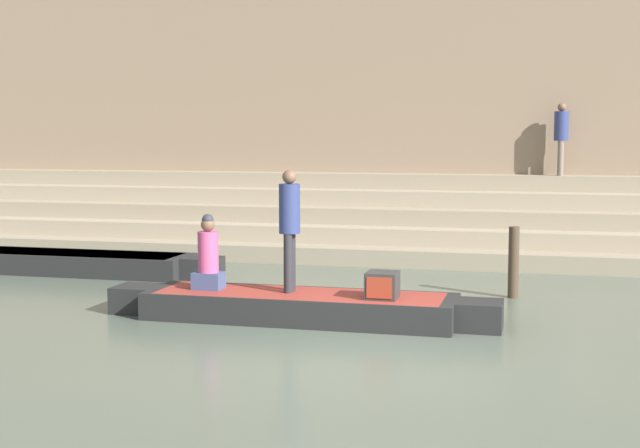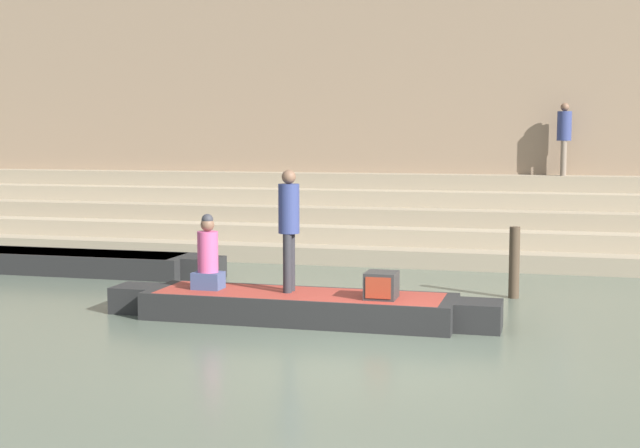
# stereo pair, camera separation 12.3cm
# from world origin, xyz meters

# --- Properties ---
(ground_plane) EXTENTS (120.00, 120.00, 0.00)m
(ground_plane) POSITION_xyz_m (0.00, 0.00, 0.00)
(ground_plane) COLOR #566051
(ghat_steps) EXTENTS (36.00, 3.51, 1.79)m
(ghat_steps) POSITION_xyz_m (0.00, 9.52, 0.66)
(ghat_steps) COLOR gray
(ghat_steps) RESTS_ON ground
(back_wall) EXTENTS (34.20, 1.28, 8.32)m
(back_wall) POSITION_xyz_m (0.00, 11.40, 4.13)
(back_wall) COLOR #937A60
(back_wall) RESTS_ON ground
(rowboat_main) EXTENTS (5.84, 1.35, 0.40)m
(rowboat_main) POSITION_xyz_m (-1.39, 1.93, 0.22)
(rowboat_main) COLOR black
(rowboat_main) RESTS_ON ground
(person_standing) EXTENTS (0.31, 0.31, 1.80)m
(person_standing) POSITION_xyz_m (-1.56, 2.00, 1.45)
(person_standing) COLOR #28282D
(person_standing) RESTS_ON rowboat_main
(person_rowing) EXTENTS (0.43, 0.34, 1.13)m
(person_rowing) POSITION_xyz_m (-2.81, 1.92, 0.87)
(person_rowing) COLOR #3D4C75
(person_rowing) RESTS_ON rowboat_main
(tv_set) EXTENTS (0.44, 0.49, 0.38)m
(tv_set) POSITION_xyz_m (-0.14, 1.81, 0.59)
(tv_set) COLOR #2D2D2D
(tv_set) RESTS_ON rowboat_main
(moored_boat_shore) EXTENTS (6.25, 1.18, 0.41)m
(moored_boat_shore) POSITION_xyz_m (-6.97, 5.12, 0.22)
(moored_boat_shore) COLOR black
(moored_boat_shore) RESTS_ON ground
(mooring_post) EXTENTS (0.18, 0.18, 1.19)m
(mooring_post) POSITION_xyz_m (1.57, 4.56, 0.60)
(mooring_post) COLOR #473828
(mooring_post) RESTS_ON ground
(person_on_steps) EXTENTS (0.32, 0.32, 1.63)m
(person_on_steps) POSITION_xyz_m (2.36, 10.46, 2.73)
(person_on_steps) COLOR #756656
(person_on_steps) RESTS_ON ghat_steps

